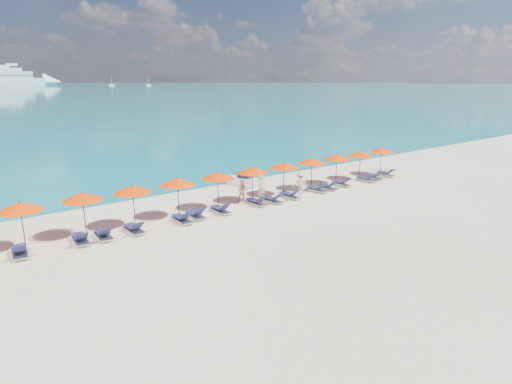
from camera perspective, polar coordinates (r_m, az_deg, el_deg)
ground at (r=23.99m, az=4.38°, el=-4.23°), size 1400.00×1400.00×0.00m
cruise_ship at (r=619.86m, az=-30.34°, el=12.96°), size 126.46×27.35×34.94m
sailboat_near at (r=592.15m, az=-18.69°, el=13.40°), size 6.21×2.07×11.39m
sailboat_far at (r=566.25m, az=-14.14°, el=13.68°), size 5.57×1.86×10.22m
jetski at (r=32.49m, az=-1.78°, el=1.54°), size 1.70×2.60×0.87m
beachgoer_a at (r=27.46m, az=0.77°, el=0.36°), size 0.73×0.51×1.92m
beachgoer_b at (r=27.86m, az=-1.78°, el=0.15°), size 0.85×0.74×1.52m
beachgoer_c at (r=29.69m, az=5.90°, el=1.16°), size 1.20×0.91×1.68m
umbrella_1 at (r=22.92m, az=-28.95°, el=-1.72°), size 2.10×2.10×2.28m
umbrella_2 at (r=23.54m, az=-22.14°, el=-0.55°), size 2.10×2.10×2.28m
umbrella_3 at (r=24.19m, az=-16.13°, el=0.37°), size 2.10×2.10×2.28m
umbrella_4 at (r=25.38m, az=-10.43°, el=1.37°), size 2.10×2.10×2.28m
umbrella_5 at (r=26.70m, az=-5.15°, el=2.22°), size 2.10×2.10×2.28m
umbrella_6 at (r=28.17m, az=-0.44°, el=2.95°), size 2.10×2.10×2.28m
umbrella_7 at (r=29.80m, az=3.74°, el=3.57°), size 2.10×2.10×2.28m
umbrella_8 at (r=31.70m, az=7.46°, el=4.16°), size 2.10×2.10×2.28m
umbrella_9 at (r=33.58m, az=10.73°, el=4.62°), size 2.10×2.10×2.28m
umbrella_10 at (r=35.53m, az=13.76°, el=5.00°), size 2.10×2.10×2.28m
umbrella_11 at (r=37.89m, az=16.41°, el=5.41°), size 2.10×2.10×2.28m
lounger_2 at (r=22.38m, az=-29.01°, el=-6.91°), size 0.78×1.75×0.66m
lounger_3 at (r=22.80m, az=-22.35°, el=-5.74°), size 0.77×1.75×0.66m
lounger_4 at (r=23.02m, az=-19.70°, el=-5.30°), size 0.73×1.74×0.66m
lounger_5 at (r=23.39m, az=-15.97°, el=-4.68°), size 0.69×1.72×0.66m
lounger_6 at (r=24.41m, az=-9.87°, el=-3.49°), size 0.65×1.71×0.66m
lounger_7 at (r=25.05m, az=-8.04°, el=-2.94°), size 0.72×1.73×0.66m
lounger_8 at (r=25.80m, az=-4.79°, el=-2.31°), size 0.63×1.70×0.66m
lounger_9 at (r=27.32m, az=-0.00°, el=-1.28°), size 0.70×1.73×0.66m
lounger_10 at (r=27.86m, az=2.16°, el=-0.97°), size 0.79×1.75×0.66m
lounger_11 at (r=28.99m, az=4.53°, el=-0.38°), size 0.65×1.71×0.66m
lounger_12 at (r=30.84m, az=8.08°, el=0.44°), size 0.78×1.75×0.66m
lounger_13 at (r=31.63m, az=9.47°, el=0.75°), size 0.71×1.73×0.66m
lounger_14 at (r=32.91m, az=11.33°, el=1.21°), size 0.78×1.75×0.66m
lounger_15 at (r=34.77m, az=14.50°, el=1.75°), size 0.79×1.75×0.66m
lounger_16 at (r=35.77m, az=15.44°, el=2.04°), size 0.76×1.75×0.66m
lounger_17 at (r=37.10m, az=16.92°, el=2.38°), size 0.74×1.74×0.66m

